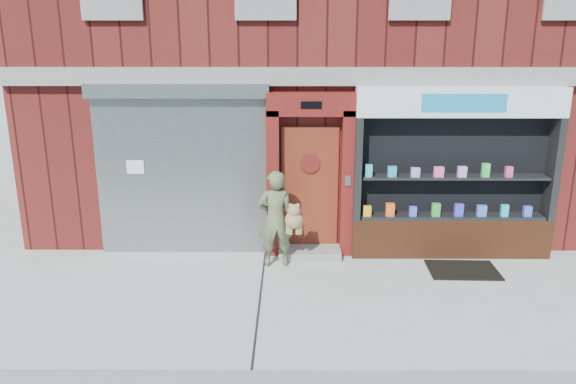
{
  "coord_description": "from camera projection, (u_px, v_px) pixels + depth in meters",
  "views": [
    {
      "loc": [
        -1.09,
        -7.63,
        3.85
      ],
      "look_at": [
        -1.13,
        1.0,
        1.4
      ],
      "focal_mm": 35.0,
      "sensor_mm": 36.0,
      "label": 1
    }
  ],
  "objects": [
    {
      "name": "building",
      "position": [
        338.0,
        26.0,
        13.06
      ],
      "size": [
        12.0,
        8.16,
        8.0
      ],
      "color": "#501412",
      "rests_on": "ground"
    },
    {
      "name": "woman",
      "position": [
        277.0,
        219.0,
        9.43
      ],
      "size": [
        0.8,
        0.55,
        1.67
      ],
      "color": "#56613F",
      "rests_on": "ground"
    },
    {
      "name": "curb",
      "position": [
        387.0,
        383.0,
        6.3
      ],
      "size": [
        60.0,
        0.3,
        0.12
      ],
      "primitive_type": "cube",
      "color": "gray",
      "rests_on": "ground"
    },
    {
      "name": "shutter_bay",
      "position": [
        181.0,
        160.0,
        9.79
      ],
      "size": [
        3.1,
        0.3,
        3.04
      ],
      "color": "gray",
      "rests_on": "ground"
    },
    {
      "name": "doormat",
      "position": [
        463.0,
        270.0,
        9.43
      ],
      "size": [
        1.17,
        0.83,
        0.03
      ],
      "primitive_type": "cube",
      "rotation": [
        0.0,
        0.0,
        -0.03
      ],
      "color": "black",
      "rests_on": "ground"
    },
    {
      "name": "ground",
      "position": [
        363.0,
        300.0,
        8.39
      ],
      "size": [
        80.0,
        80.0,
        0.0
      ],
      "primitive_type": "plane",
      "color": "#9E9E99",
      "rests_on": "ground"
    },
    {
      "name": "pharmacy_bay",
      "position": [
        454.0,
        181.0,
        9.75
      ],
      "size": [
        3.5,
        0.41,
        3.0
      ],
      "color": "#5E2D16",
      "rests_on": "ground"
    },
    {
      "name": "red_door_bay",
      "position": [
        310.0,
        175.0,
        9.78
      ],
      "size": [
        1.52,
        0.58,
        2.9
      ],
      "color": "#611310",
      "rests_on": "ground"
    }
  ]
}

